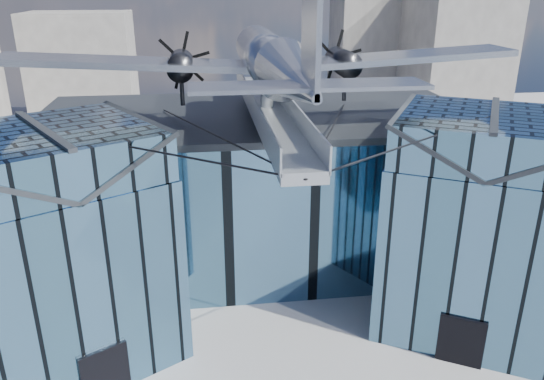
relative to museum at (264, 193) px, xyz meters
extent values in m
plane|color=gray|center=(0.00, -5.82, -5.54)|extent=(120.00, 120.00, 0.00)
cube|color=teal|center=(0.00, 3.18, -0.79)|extent=(28.00, 14.00, 9.50)
cube|color=#292D31|center=(0.00, 3.18, 4.16)|extent=(28.00, 14.00, 0.40)
cube|color=teal|center=(-10.50, -6.82, -0.79)|extent=(11.79, 11.43, 9.50)
cube|color=teal|center=(-10.50, -6.82, 5.06)|extent=(11.56, 11.20, 2.20)
cube|color=#292D31|center=(-8.55, -5.69, 5.06)|extent=(7.98, 9.23, 2.40)
cube|color=#292D31|center=(-10.50, -6.82, 6.21)|extent=(4.30, 7.10, 0.18)
cube|color=black|center=(-8.48, -10.33, -4.24)|extent=(2.03, 1.32, 2.60)
cube|color=black|center=(-6.60, -4.57, -0.79)|extent=(0.34, 0.34, 9.50)
cube|color=teal|center=(10.50, -6.82, -0.79)|extent=(11.79, 11.43, 9.50)
cube|color=teal|center=(10.50, -6.82, 5.06)|extent=(11.56, 11.20, 2.20)
cube|color=#292D31|center=(8.55, -5.69, 5.06)|extent=(7.98, 9.23, 2.40)
cube|color=#292D31|center=(12.45, -7.94, 5.06)|extent=(7.98, 9.23, 2.40)
cube|color=#292D31|center=(10.50, -6.82, 6.21)|extent=(4.30, 7.10, 0.18)
cube|color=black|center=(8.48, -10.33, -4.24)|extent=(2.03, 1.32, 2.60)
cube|color=black|center=(6.60, -4.57, -0.79)|extent=(0.34, 0.34, 9.50)
cube|color=#9FA5AD|center=(0.00, -2.32, 5.56)|extent=(1.80, 21.00, 0.50)
cube|color=#9FA5AD|center=(-0.90, -2.32, 6.21)|extent=(0.08, 21.00, 1.10)
cube|color=#9FA5AD|center=(0.90, -2.32, 6.21)|extent=(0.08, 21.00, 1.10)
cylinder|color=#9FA5AD|center=(0.00, 7.18, 4.89)|extent=(0.44, 0.44, 1.35)
cylinder|color=#9FA5AD|center=(0.00, 1.18, 4.89)|extent=(0.44, 0.44, 1.35)
cylinder|color=#9FA5AD|center=(0.00, -2.82, 4.89)|extent=(0.44, 0.44, 1.35)
cylinder|color=#9FA5AD|center=(0.00, -1.82, 6.51)|extent=(0.70, 0.70, 1.40)
cylinder|color=black|center=(-5.25, -9.82, 5.86)|extent=(10.55, 6.08, 0.69)
cylinder|color=black|center=(5.25, -9.82, 5.86)|extent=(10.55, 6.08, 0.69)
cylinder|color=black|center=(-3.00, -4.32, 5.01)|extent=(6.09, 17.04, 1.19)
cylinder|color=black|center=(3.00, -4.32, 5.01)|extent=(6.09, 17.04, 1.19)
cylinder|color=#A2A6AE|center=(0.00, -1.82, 8.46)|extent=(2.50, 11.00, 2.50)
sphere|color=#A2A6AE|center=(0.00, 3.68, 8.46)|extent=(2.50, 2.50, 2.50)
cube|color=black|center=(0.00, 2.68, 9.15)|extent=(1.60, 1.40, 0.50)
cone|color=#A2A6AE|center=(0.00, -10.82, 8.76)|extent=(2.50, 7.00, 2.50)
cube|color=#A2A6AE|center=(0.00, -13.12, 10.36)|extent=(0.18, 2.40, 3.40)
cube|color=#A2A6AE|center=(0.00, -13.02, 8.96)|extent=(8.00, 1.80, 0.14)
cube|color=#A2A6AE|center=(-7.00, -0.82, 8.16)|extent=(14.00, 3.20, 1.08)
cylinder|color=black|center=(-4.60, -0.22, 7.91)|extent=(1.44, 3.20, 1.44)
cone|color=black|center=(-4.60, 1.58, 7.91)|extent=(0.70, 0.70, 0.70)
cube|color=black|center=(-4.60, 1.73, 7.91)|extent=(1.05, 0.06, 3.33)
cube|color=black|center=(-4.60, 1.73, 7.91)|extent=(2.53, 0.06, 2.53)
cube|color=black|center=(-4.60, 1.73, 7.91)|extent=(3.33, 0.06, 1.05)
cylinder|color=black|center=(-4.60, -0.82, 6.69)|extent=(0.24, 0.24, 1.75)
cube|color=#A2A6AE|center=(7.00, -0.82, 8.16)|extent=(14.00, 3.20, 1.08)
cylinder|color=black|center=(4.60, -0.22, 7.91)|extent=(1.44, 3.20, 1.44)
cone|color=black|center=(4.60, 1.58, 7.91)|extent=(0.70, 0.70, 0.70)
cube|color=black|center=(4.60, 1.73, 7.91)|extent=(1.05, 0.06, 3.33)
cube|color=black|center=(4.60, 1.73, 7.91)|extent=(2.53, 0.06, 2.53)
cube|color=black|center=(4.60, 1.73, 7.91)|extent=(3.33, 0.06, 1.05)
cylinder|color=black|center=(4.60, -0.82, 6.69)|extent=(0.24, 0.24, 1.75)
cube|color=gray|center=(32.00, 42.18, 3.46)|extent=(12.00, 14.00, 18.00)
cube|color=gray|center=(-20.00, 49.18, 1.46)|extent=(14.00, 10.00, 14.00)
cube|color=gray|center=(22.00, 52.18, 7.46)|extent=(9.00, 9.00, 26.00)
camera|label=1|loc=(-3.60, -30.36, 12.15)|focal=35.00mm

